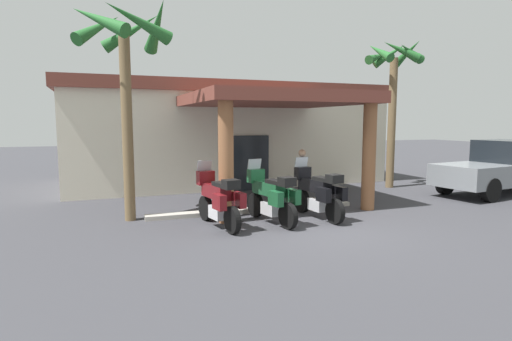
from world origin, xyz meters
TOP-DOWN VIEW (x-y plane):
  - ground_plane at (0.00, 0.00)m, footprint 80.00×80.00m
  - motel_building at (-0.09, 8.76)m, footprint 13.58×11.22m
  - motorcycle_maroon at (-2.36, 0.99)m, footprint 0.89×2.20m
  - motorcycle_green at (-0.97, 0.96)m, footprint 0.91×2.19m
  - motorcycle_black at (0.43, 1.03)m, footprint 0.79×2.21m
  - pedestrian at (0.80, 2.83)m, footprint 0.47×0.32m
  - pickup_truck_gray at (8.46, 2.28)m, footprint 5.43×2.67m
  - palm_tree_near_portico at (5.64, 4.86)m, footprint 2.04×2.19m
  - palm_tree_roadside at (-4.39, 2.49)m, footprint 2.52×2.66m
  - curb_strip at (-0.97, 2.33)m, footprint 6.19×0.36m

SIDE VIEW (x-z plane):
  - ground_plane at x=0.00m, z-range 0.00..0.00m
  - curb_strip at x=-0.97m, z-range 0.00..0.12m
  - motorcycle_maroon at x=-2.36m, z-range -0.11..1.50m
  - motorcycle_green at x=-0.97m, z-range -0.11..1.50m
  - motorcycle_black at x=0.43m, z-range -0.11..1.50m
  - pickup_truck_gray at x=8.46m, z-range -0.04..1.91m
  - pedestrian at x=0.80m, z-range 0.14..1.90m
  - motel_building at x=-0.09m, z-range 0.05..4.22m
  - palm_tree_roadside at x=-4.39m, z-range 1.49..7.26m
  - palm_tree_near_portico at x=5.64m, z-range 1.50..7.35m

